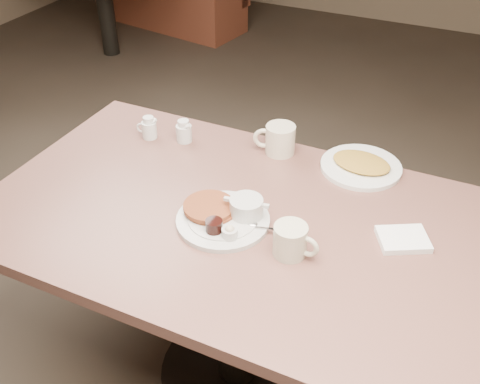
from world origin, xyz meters
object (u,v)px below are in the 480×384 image
at_px(diner_table, 237,258).
at_px(creamer_left, 149,128).
at_px(coffee_mug_near, 291,240).
at_px(coffee_mug_far, 279,139).
at_px(hash_plate, 361,165).
at_px(creamer_right, 184,132).
at_px(main_plate, 226,215).

height_order(diner_table, creamer_left, creamer_left).
bearing_deg(coffee_mug_near, coffee_mug_far, 115.61).
bearing_deg(coffee_mug_near, hash_plate, 82.76).
height_order(coffee_mug_far, creamer_left, coffee_mug_far).
xyz_separation_m(coffee_mug_far, hash_plate, (0.28, 0.02, -0.04)).
xyz_separation_m(diner_table, creamer_right, (-0.35, 0.30, 0.21)).
bearing_deg(creamer_left, coffee_mug_near, -28.06).
xyz_separation_m(coffee_mug_near, creamer_left, (-0.67, 0.36, -0.01)).
xyz_separation_m(coffee_mug_far, creamer_left, (-0.45, -0.10, -0.01)).
bearing_deg(creamer_left, main_plate, -34.21).
relative_size(diner_table, main_plate, 4.37).
xyz_separation_m(main_plate, coffee_mug_far, (-0.00, 0.41, 0.03)).
relative_size(main_plate, coffee_mug_far, 2.24).
height_order(diner_table, coffee_mug_near, coffee_mug_near).
xyz_separation_m(main_plate, creamer_right, (-0.33, 0.34, 0.01)).
bearing_deg(coffee_mug_near, creamer_right, 144.64).
bearing_deg(coffee_mug_far, creamer_left, -167.19).
height_order(main_plate, hash_plate, main_plate).
height_order(diner_table, creamer_right, creamer_right).
bearing_deg(diner_table, main_plate, -115.52).
bearing_deg(hash_plate, creamer_left, -170.60).
height_order(diner_table, hash_plate, hash_plate).
height_order(coffee_mug_near, hash_plate, coffee_mug_near).
distance_m(coffee_mug_near, creamer_left, 0.76).
xyz_separation_m(main_plate, hash_plate, (0.28, 0.43, -0.01)).
bearing_deg(creamer_right, diner_table, -40.83).
bearing_deg(coffee_mug_far, coffee_mug_near, -64.39).
bearing_deg(hash_plate, creamer_right, -171.61).
relative_size(diner_table, coffee_mug_far, 9.80).
relative_size(coffee_mug_far, creamer_left, 1.91).
height_order(coffee_mug_far, hash_plate, coffee_mug_far).
xyz_separation_m(creamer_left, creamer_right, (0.12, 0.03, -0.00)).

